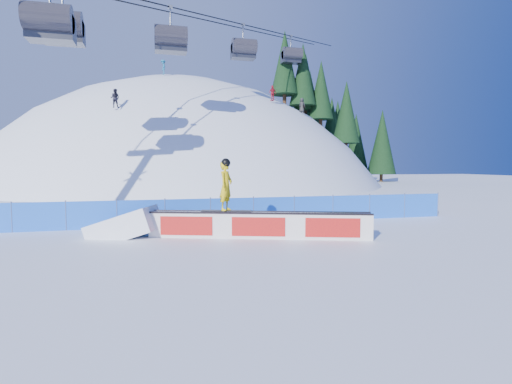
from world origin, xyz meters
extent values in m
plane|color=white|center=(0.00, 0.00, 0.00)|extent=(160.00, 160.00, 0.00)
sphere|color=white|center=(0.00, 42.00, -18.00)|extent=(64.00, 64.00, 64.00)
cylinder|color=#362215|center=(12.62, 38.14, 11.75)|extent=(0.50, 0.50, 1.40)
cone|color=black|center=(12.62, 38.14, 16.52)|extent=(3.67, 3.67, 8.34)
cylinder|color=#362215|center=(14.23, 42.47, 11.26)|extent=(0.50, 0.50, 1.40)
cone|color=black|center=(14.23, 42.47, 14.93)|extent=(2.71, 2.71, 6.15)
cylinder|color=#362215|center=(18.30, 44.54, 8.73)|extent=(0.50, 0.50, 1.40)
cone|color=black|center=(18.30, 44.54, 13.32)|extent=(3.52, 3.52, 7.99)
cylinder|color=#362215|center=(17.62, 40.71, 9.28)|extent=(0.50, 0.50, 1.40)
cone|color=black|center=(17.62, 40.71, 14.01)|extent=(3.64, 3.64, 8.27)
cylinder|color=#362215|center=(22.04, 38.20, 5.49)|extent=(0.50, 0.50, 1.40)
cone|color=black|center=(22.04, 38.20, 10.97)|extent=(4.30, 4.30, 9.77)
cylinder|color=#362215|center=(22.47, 41.62, 5.38)|extent=(0.50, 0.50, 1.40)
cone|color=black|center=(22.47, 41.62, 10.02)|extent=(3.55, 3.55, 8.07)
cylinder|color=#362215|center=(24.18, 43.36, 3.51)|extent=(0.50, 0.50, 1.40)
cone|color=black|center=(24.18, 43.36, 8.75)|extent=(4.08, 4.08, 9.28)
cylinder|color=#362215|center=(26.05, 37.79, 0.71)|extent=(0.50, 0.50, 1.40)
cone|color=black|center=(26.05, 37.79, 5.14)|extent=(3.37, 3.37, 7.67)
cylinder|color=#362215|center=(28.11, 38.04, 0.60)|extent=(0.50, 0.50, 1.40)
cone|color=black|center=(28.11, 38.04, 4.45)|extent=(2.86, 2.86, 6.50)
cylinder|color=#362215|center=(28.08, 38.16, 0.60)|extent=(0.50, 0.50, 1.40)
cone|color=black|center=(28.08, 38.16, 5.43)|extent=(3.73, 3.73, 8.47)
cylinder|color=#362215|center=(31.16, 38.58, 0.60)|extent=(0.50, 0.50, 1.40)
cone|color=black|center=(31.16, 38.58, 4.27)|extent=(2.70, 2.70, 6.14)
cube|color=blue|center=(0.00, 4.50, 0.60)|extent=(22.00, 0.03, 1.20)
cylinder|color=#424E77|center=(-9.00, 4.50, 0.65)|extent=(0.05, 0.05, 1.30)
cylinder|color=#424E77|center=(-7.00, 4.50, 0.65)|extent=(0.05, 0.05, 1.30)
cylinder|color=#424E77|center=(-5.00, 4.50, 0.65)|extent=(0.05, 0.05, 1.30)
cylinder|color=#424E77|center=(-3.00, 4.50, 0.65)|extent=(0.05, 0.05, 1.30)
cylinder|color=#424E77|center=(-1.00, 4.50, 0.65)|extent=(0.05, 0.05, 1.30)
cylinder|color=#424E77|center=(1.00, 4.50, 0.65)|extent=(0.05, 0.05, 1.30)
cylinder|color=#424E77|center=(3.00, 4.50, 0.65)|extent=(0.05, 0.05, 1.30)
cylinder|color=#424E77|center=(5.00, 4.50, 0.65)|extent=(0.05, 0.05, 1.30)
cylinder|color=#424E77|center=(7.00, 4.50, 0.65)|extent=(0.05, 0.05, 1.30)
cylinder|color=#424E77|center=(9.00, 4.50, 0.65)|extent=(0.05, 0.05, 1.30)
cylinder|color=#424E77|center=(11.00, 4.50, 0.65)|extent=(0.05, 0.05, 1.30)
cylinder|color=#2D2C34|center=(-8.75, 10.55, 10.52)|extent=(2.40, 1.50, 1.50)
cylinder|color=#2D2C34|center=(-2.00, 17.93, 12.36)|extent=(2.40, 1.50, 1.50)
cylinder|color=#2D2C34|center=(5.50, 26.13, 14.40)|extent=(2.40, 1.50, 1.50)
cylinder|color=#2D2C34|center=(13.75, 35.15, 16.64)|extent=(2.40, 1.50, 1.50)
cube|color=silver|center=(0.29, 0.86, 0.46)|extent=(7.95, 3.18, 0.93)
cube|color=gray|center=(0.29, 0.86, 0.95)|extent=(7.88, 3.17, 0.04)
cube|color=black|center=(0.20, 0.60, 0.96)|extent=(7.79, 2.72, 0.06)
cube|color=black|center=(0.38, 1.11, 0.96)|extent=(7.79, 2.72, 0.06)
cube|color=red|center=(0.20, 0.60, 0.46)|extent=(7.40, 2.57, 0.69)
cube|color=red|center=(0.38, 1.11, 0.46)|extent=(7.40, 2.57, 0.69)
cube|color=black|center=(-0.87, 1.26, 1.01)|extent=(1.89, 0.94, 0.04)
imported|color=yellow|center=(-0.87, 1.26, 1.94)|extent=(0.75, 0.80, 1.82)
sphere|color=black|center=(-0.87, 1.26, 2.79)|extent=(0.34, 0.34, 0.34)
imported|color=black|center=(-6.60, 24.08, 8.50)|extent=(0.93, 0.81, 1.65)
imported|color=#AB1827|center=(9.23, 28.73, 10.44)|extent=(1.05, 0.75, 1.65)
imported|color=#196F98|center=(-2.15, 34.32, 13.81)|extent=(0.67, 1.10, 1.65)
imported|color=black|center=(13.23, 30.27, 9.50)|extent=(0.91, 0.96, 1.65)
camera|label=1|loc=(-3.48, -13.32, 2.74)|focal=28.00mm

